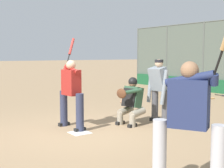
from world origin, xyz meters
The scene contains 8 objects.
ground_plane centered at (0.00, 0.00, 0.00)m, with size 160.00×160.00×0.00m, color #9E7F5B.
home_plate_marker centered at (0.00, 0.00, 0.01)m, with size 0.43×0.43×0.01m, color white.
batter_at_plate centered at (0.51, -0.06, 0.89)m, with size 1.06×0.59×2.19m.
catcher_behind_plate centered at (-0.01, -1.47, 0.62)m, with size 0.68×0.78×1.20m.
umpire_home centered at (-0.18, -2.28, 0.89)m, with size 0.67×0.40×1.65m.
batter_on_deck centered at (-3.44, 0.34, 0.92)m, with size 1.18×0.66×2.26m.
spare_bat_near_backstop centered at (1.75, -6.76, 0.03)m, with size 0.41×0.86×0.07m.
equipment_bag_dugout_side centered at (5.04, -8.06, 0.15)m, with size 1.20×0.31×0.31m.
Camera 1 is at (-6.06, 3.42, 1.77)m, focal length 50.00 mm.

